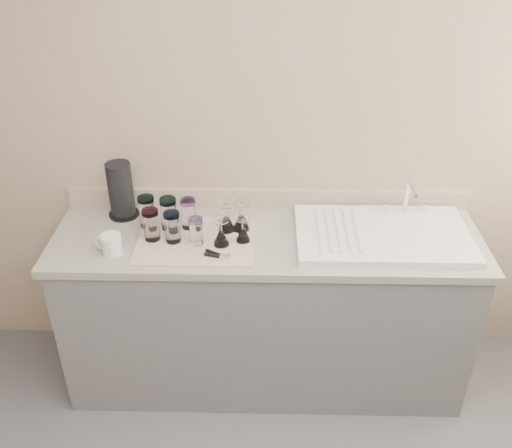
{
  "coord_description": "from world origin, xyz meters",
  "views": [
    {
      "loc": [
        -0.0,
        -1.09,
        2.38
      ],
      "look_at": [
        -0.05,
        1.15,
        1.0
      ],
      "focal_mm": 40.0,
      "sensor_mm": 36.0,
      "label": 1
    }
  ],
  "objects_px": {
    "tumbler_purple": "(188,213)",
    "can_opener": "(218,255)",
    "tumbler_magenta": "(151,225)",
    "goblet_back_left": "(227,221)",
    "tumbler_blue": "(172,227)",
    "paper_towel_roll": "(121,191)",
    "goblet_back_right": "(241,220)",
    "goblet_front_right": "(243,233)",
    "goblet_front_left": "(221,236)",
    "tumbler_lavender": "(196,231)",
    "tumbler_cyan": "(168,211)",
    "white_mug": "(111,244)",
    "sink_unit": "(383,234)",
    "tumbler_teal": "(147,211)",
    "tumbler_extra": "(169,214)"
  },
  "relations": [
    {
      "from": "sink_unit",
      "to": "tumbler_purple",
      "type": "distance_m",
      "value": 0.94
    },
    {
      "from": "goblet_front_right",
      "to": "can_opener",
      "type": "height_order",
      "value": "goblet_front_right"
    },
    {
      "from": "sink_unit",
      "to": "goblet_front_left",
      "type": "bearing_deg",
      "value": -173.45
    },
    {
      "from": "can_opener",
      "to": "paper_towel_roll",
      "type": "height_order",
      "value": "paper_towel_roll"
    },
    {
      "from": "tumbler_magenta",
      "to": "paper_towel_roll",
      "type": "height_order",
      "value": "paper_towel_roll"
    },
    {
      "from": "sink_unit",
      "to": "tumbler_lavender",
      "type": "relative_size",
      "value": 6.17
    },
    {
      "from": "tumbler_blue",
      "to": "paper_towel_roll",
      "type": "height_order",
      "value": "paper_towel_roll"
    },
    {
      "from": "tumbler_purple",
      "to": "goblet_front_right",
      "type": "bearing_deg",
      "value": -23.37
    },
    {
      "from": "tumbler_magenta",
      "to": "goblet_front_left",
      "type": "distance_m",
      "value": 0.33
    },
    {
      "from": "tumbler_teal",
      "to": "tumbler_lavender",
      "type": "height_order",
      "value": "tumbler_teal"
    },
    {
      "from": "tumbler_purple",
      "to": "goblet_front_right",
      "type": "xyz_separation_m",
      "value": [
        0.27,
        -0.12,
        -0.03
      ]
    },
    {
      "from": "tumbler_teal",
      "to": "tumbler_magenta",
      "type": "xyz_separation_m",
      "value": [
        0.04,
        -0.12,
        -0.0
      ]
    },
    {
      "from": "goblet_back_right",
      "to": "goblet_front_left",
      "type": "bearing_deg",
      "value": -122.2
    },
    {
      "from": "tumbler_blue",
      "to": "can_opener",
      "type": "distance_m",
      "value": 0.26
    },
    {
      "from": "tumbler_teal",
      "to": "tumbler_cyan",
      "type": "height_order",
      "value": "tumbler_teal"
    },
    {
      "from": "tumbler_cyan",
      "to": "tumbler_blue",
      "type": "bearing_deg",
      "value": -74.31
    },
    {
      "from": "tumbler_magenta",
      "to": "tumbler_lavender",
      "type": "bearing_deg",
      "value": -8.7
    },
    {
      "from": "tumbler_extra",
      "to": "paper_towel_roll",
      "type": "bearing_deg",
      "value": 152.48
    },
    {
      "from": "can_opener",
      "to": "white_mug",
      "type": "xyz_separation_m",
      "value": [
        -0.49,
        0.03,
        0.03
      ]
    },
    {
      "from": "paper_towel_roll",
      "to": "tumbler_blue",
      "type": "bearing_deg",
      "value": -40.3
    },
    {
      "from": "tumbler_extra",
      "to": "goblet_back_left",
      "type": "distance_m",
      "value": 0.28
    },
    {
      "from": "sink_unit",
      "to": "tumbler_blue",
      "type": "distance_m",
      "value": 1.0
    },
    {
      "from": "goblet_front_right",
      "to": "white_mug",
      "type": "distance_m",
      "value": 0.61
    },
    {
      "from": "tumbler_lavender",
      "to": "goblet_front_left",
      "type": "relative_size",
      "value": 0.98
    },
    {
      "from": "white_mug",
      "to": "tumbler_magenta",
      "type": "bearing_deg",
      "value": 33.35
    },
    {
      "from": "tumbler_purple",
      "to": "can_opener",
      "type": "distance_m",
      "value": 0.31
    },
    {
      "from": "sink_unit",
      "to": "goblet_front_left",
      "type": "relative_size",
      "value": 6.06
    },
    {
      "from": "tumbler_lavender",
      "to": "paper_towel_roll",
      "type": "height_order",
      "value": "paper_towel_roll"
    },
    {
      "from": "tumbler_lavender",
      "to": "white_mug",
      "type": "distance_m",
      "value": 0.39
    },
    {
      "from": "goblet_front_right",
      "to": "paper_towel_roll",
      "type": "height_order",
      "value": "paper_towel_roll"
    },
    {
      "from": "goblet_back_right",
      "to": "goblet_front_right",
      "type": "bearing_deg",
      "value": -82.51
    },
    {
      "from": "tumbler_cyan",
      "to": "tumbler_purple",
      "type": "height_order",
      "value": "tumbler_purple"
    },
    {
      "from": "goblet_back_left",
      "to": "paper_towel_roll",
      "type": "xyz_separation_m",
      "value": [
        -0.53,
        0.14,
        0.08
      ]
    },
    {
      "from": "tumbler_purple",
      "to": "goblet_front_left",
      "type": "xyz_separation_m",
      "value": [
        0.17,
        -0.15,
        -0.03
      ]
    },
    {
      "from": "tumbler_magenta",
      "to": "can_opener",
      "type": "relative_size",
      "value": 1.23
    },
    {
      "from": "goblet_back_right",
      "to": "goblet_front_right",
      "type": "distance_m",
      "value": 0.1
    },
    {
      "from": "goblet_front_right",
      "to": "tumbler_cyan",
      "type": "bearing_deg",
      "value": 159.63
    },
    {
      "from": "goblet_back_left",
      "to": "goblet_front_left",
      "type": "bearing_deg",
      "value": -97.44
    },
    {
      "from": "tumbler_lavender",
      "to": "goblet_front_right",
      "type": "bearing_deg",
      "value": 7.23
    },
    {
      "from": "tumbler_teal",
      "to": "tumbler_purple",
      "type": "distance_m",
      "value": 0.2
    },
    {
      "from": "tumbler_blue",
      "to": "goblet_back_right",
      "type": "height_order",
      "value": "tumbler_blue"
    },
    {
      "from": "tumbler_magenta",
      "to": "goblet_back_left",
      "type": "bearing_deg",
      "value": 14.13
    },
    {
      "from": "tumbler_teal",
      "to": "paper_towel_roll",
      "type": "xyz_separation_m",
      "value": [
        -0.15,
        0.11,
        0.05
      ]
    },
    {
      "from": "tumbler_purple",
      "to": "white_mug",
      "type": "distance_m",
      "value": 0.4
    },
    {
      "from": "tumbler_magenta",
      "to": "goblet_front_left",
      "type": "height_order",
      "value": "tumbler_magenta"
    },
    {
      "from": "sink_unit",
      "to": "goblet_front_right",
      "type": "bearing_deg",
      "value": -175.49
    },
    {
      "from": "tumbler_extra",
      "to": "white_mug",
      "type": "relative_size",
      "value": 1.16
    },
    {
      "from": "tumbler_cyan",
      "to": "tumbler_blue",
      "type": "height_order",
      "value": "tumbler_blue"
    },
    {
      "from": "tumbler_purple",
      "to": "goblet_back_right",
      "type": "bearing_deg",
      "value": -3.08
    },
    {
      "from": "tumbler_lavender",
      "to": "tumbler_cyan",
      "type": "bearing_deg",
      "value": 133.12
    }
  ]
}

